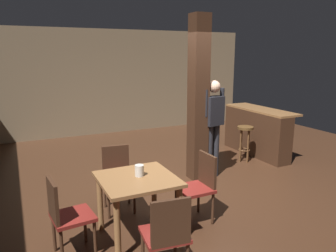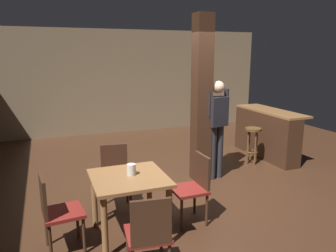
# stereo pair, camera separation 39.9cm
# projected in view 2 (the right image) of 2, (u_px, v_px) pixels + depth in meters

# --- Properties ---
(ground_plane) EXTENTS (10.80, 10.80, 0.00)m
(ground_plane) POSITION_uv_depth(u_px,v_px,m) (196.00, 191.00, 5.26)
(ground_plane) COLOR #382114
(wall_back) EXTENTS (8.00, 0.10, 2.80)m
(wall_back) POSITION_uv_depth(u_px,v_px,m) (126.00, 82.00, 9.06)
(wall_back) COLOR #756047
(wall_back) RESTS_ON ground_plane
(pillar) EXTENTS (0.28, 0.28, 2.80)m
(pillar) POSITION_uv_depth(u_px,v_px,m) (202.00, 100.00, 5.49)
(pillar) COLOR #382114
(pillar) RESTS_ON ground_plane
(dining_table) EXTENTS (0.87, 0.87, 0.75)m
(dining_table) POSITION_uv_depth(u_px,v_px,m) (129.00, 188.00, 3.87)
(dining_table) COLOR brown
(dining_table) RESTS_ON ground_plane
(chair_west) EXTENTS (0.46, 0.46, 0.89)m
(chair_west) POSITION_uv_depth(u_px,v_px,m) (56.00, 209.00, 3.56)
(chair_west) COLOR maroon
(chair_west) RESTS_ON ground_plane
(chair_north) EXTENTS (0.47, 0.47, 0.89)m
(chair_north) POSITION_uv_depth(u_px,v_px,m) (115.00, 173.00, 4.63)
(chair_north) COLOR maroon
(chair_north) RESTS_ON ground_plane
(chair_south) EXTENTS (0.47, 0.47, 0.89)m
(chair_south) POSITION_uv_depth(u_px,v_px,m) (149.00, 233.00, 3.09)
(chair_south) COLOR maroon
(chair_south) RESTS_ON ground_plane
(chair_east) EXTENTS (0.43, 0.43, 0.89)m
(chair_east) POSITION_uv_depth(u_px,v_px,m) (194.00, 185.00, 4.22)
(chair_east) COLOR maroon
(chair_east) RESTS_ON ground_plane
(napkin_cup) EXTENTS (0.11, 0.11, 0.13)m
(napkin_cup) POSITION_uv_depth(u_px,v_px,m) (131.00, 170.00, 3.87)
(napkin_cup) COLOR beige
(napkin_cup) RESTS_ON dining_table
(standing_person) EXTENTS (0.47, 0.26, 1.72)m
(standing_person) POSITION_uv_depth(u_px,v_px,m) (217.00, 123.00, 5.61)
(standing_person) COLOR black
(standing_person) RESTS_ON ground_plane
(bar_counter) EXTENTS (0.56, 1.76, 1.00)m
(bar_counter) POSITION_uv_depth(u_px,v_px,m) (266.00, 133.00, 6.93)
(bar_counter) COLOR brown
(bar_counter) RESTS_ON ground_plane
(bar_stool_near) EXTENTS (0.32, 0.32, 0.73)m
(bar_stool_near) POSITION_uv_depth(u_px,v_px,m) (253.00, 137.00, 6.48)
(bar_stool_near) COLOR #4C3319
(bar_stool_near) RESTS_ON ground_plane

